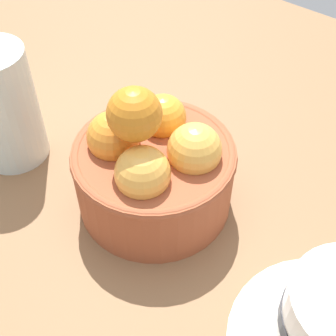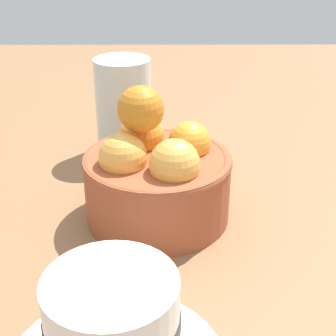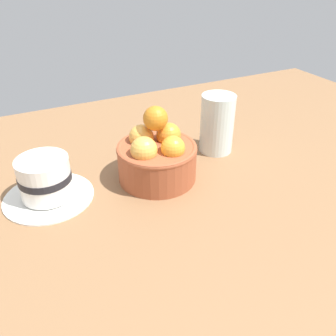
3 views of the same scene
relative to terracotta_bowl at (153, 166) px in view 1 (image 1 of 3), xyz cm
name	(u,v)px [view 1 (image 1 of 3)]	position (x,y,z in cm)	size (l,w,h in cm)	color
ground_plane	(156,212)	(0.00, 0.09, -6.47)	(146.48, 85.11, 3.71)	brown
terracotta_bowl	(153,166)	(0.00, 0.00, 0.00)	(14.13, 14.13, 13.18)	#9E4C2D
water_glass	(2,107)	(-15.23, -4.23, 1.28)	(6.73, 6.73, 11.79)	silver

